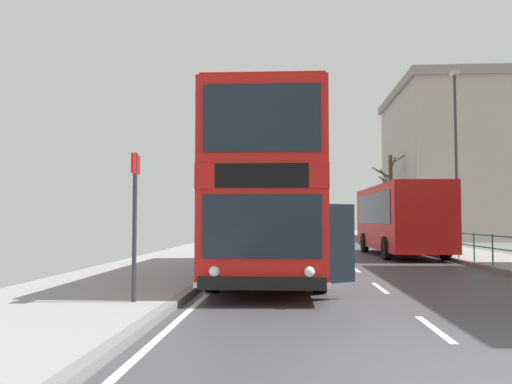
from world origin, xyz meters
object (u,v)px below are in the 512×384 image
at_px(bare_tree_far_00, 391,193).
at_px(double_decker_bus_main, 270,195).
at_px(background_bus_far_lane, 400,218).
at_px(bus_stop_sign_near, 135,210).
at_px(background_building_00, 476,163).
at_px(street_lamp_far_side, 456,148).

bearing_deg(bare_tree_far_00, double_decker_bus_main, -107.09).
height_order(background_bus_far_lane, bus_stop_sign_near, background_bus_far_lane).
relative_size(bare_tree_far_00, background_building_00, 0.47).
bearing_deg(background_building_00, street_lamp_far_side, -110.84).
height_order(bus_stop_sign_near, street_lamp_far_side, street_lamp_far_side).
height_order(double_decker_bus_main, bare_tree_far_00, bare_tree_far_00).
xyz_separation_m(background_bus_far_lane, bare_tree_far_00, (3.11, 18.81, 2.08)).
distance_m(bus_stop_sign_near, background_building_00, 41.94).
distance_m(bare_tree_far_00, background_building_00, 8.80).
xyz_separation_m(street_lamp_far_side, bare_tree_far_00, (0.47, 18.68, -1.16)).
height_order(double_decker_bus_main, bus_stop_sign_near, double_decker_bus_main).
relative_size(bus_stop_sign_near, street_lamp_far_side, 0.32).
bearing_deg(double_decker_bus_main, background_building_00, 62.26).
bearing_deg(double_decker_bus_main, street_lamp_far_side, 49.57).
distance_m(background_bus_far_lane, bare_tree_far_00, 19.18).
bearing_deg(double_decker_bus_main, bus_stop_sign_near, -111.26).
distance_m(double_decker_bus_main, bus_stop_sign_near, 6.24).
xyz_separation_m(double_decker_bus_main, background_building_00, (16.52, 31.41, 4.17)).
xyz_separation_m(double_decker_bus_main, bare_tree_far_00, (8.72, 28.36, 1.46)).
bearing_deg(street_lamp_far_side, double_decker_bus_main, -130.43).
distance_m(double_decker_bus_main, street_lamp_far_side, 12.99).
distance_m(street_lamp_far_side, background_building_00, 23.29).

